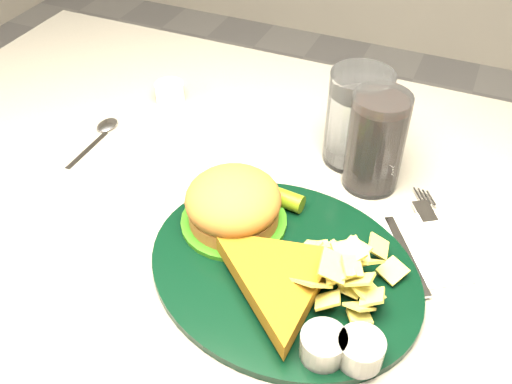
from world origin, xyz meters
TOP-DOWN VIEW (x-y plane):
  - table at (0.00, 0.00)m, footprint 1.20×0.80m
  - dinner_plate at (0.09, -0.09)m, footprint 0.39×0.35m
  - water_glass at (0.11, 0.15)m, footprint 0.09×0.09m
  - cola_glass at (0.14, 0.11)m, footprint 0.09×0.09m
  - fork_napkin at (0.22, -0.00)m, footprint 0.20×0.21m
  - spoon at (-0.25, 0.01)m, footprint 0.04×0.13m
  - ramekin at (-0.21, 0.18)m, footprint 0.06×0.06m

SIDE VIEW (x-z plane):
  - table at x=0.00m, z-range 0.00..0.75m
  - spoon at x=-0.25m, z-range 0.75..0.76m
  - fork_napkin at x=0.22m, z-range 0.75..0.76m
  - ramekin at x=-0.21m, z-range 0.75..0.78m
  - dinner_plate at x=0.09m, z-range 0.75..0.82m
  - water_glass at x=0.11m, z-range 0.75..0.89m
  - cola_glass at x=0.14m, z-range 0.75..0.89m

